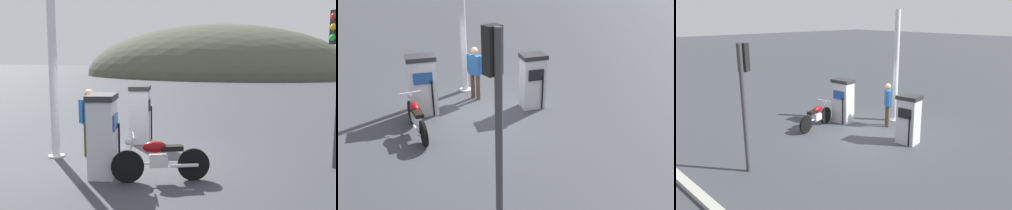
{
  "view_description": "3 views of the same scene",
  "coord_description": "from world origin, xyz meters",
  "views": [
    {
      "loc": [
        2.45,
        -9.15,
        2.58
      ],
      "look_at": [
        0.75,
        0.3,
        1.26
      ],
      "focal_mm": 42.34,
      "sensor_mm": 36.0,
      "label": 1
    },
    {
      "loc": [
        9.45,
        -0.77,
        4.44
      ],
      "look_at": [
        1.06,
        0.57,
        0.69
      ],
      "focal_mm": 38.95,
      "sensor_mm": 36.0,
      "label": 2
    },
    {
      "loc": [
        8.57,
        7.92,
        4.14
      ],
      "look_at": [
        0.96,
        -0.19,
        1.18
      ],
      "focal_mm": 36.76,
      "sensor_mm": 36.0,
      "label": 3
    }
  ],
  "objects": [
    {
      "name": "ground_plane",
      "position": [
        0.0,
        0.0,
        0.0
      ],
      "size": [
        120.0,
        120.0,
        0.0
      ],
      "primitive_type": "plane",
      "color": "#383A3F"
    },
    {
      "name": "fuel_pump_near",
      "position": [
        -0.27,
        -1.56,
        0.87
      ],
      "size": [
        0.67,
        0.87,
        1.71
      ],
      "color": "silver",
      "rests_on": "ground"
    },
    {
      "name": "canopy_support_pole",
      "position": [
        -1.92,
        -0.32,
        2.07
      ],
      "size": [
        0.4,
        0.4,
        4.3
      ],
      "color": "silver",
      "rests_on": "ground"
    },
    {
      "name": "attendant_person",
      "position": [
        -1.14,
        -0.04,
        0.95
      ],
      "size": [
        0.43,
        0.49,
        1.65
      ],
      "color": "#473828",
      "rests_on": "ground"
    },
    {
      "name": "road_edge_kerb",
      "position": [
        6.13,
        0.0,
        0.06
      ],
      "size": [
        0.41,
        7.39,
        0.12
      ],
      "color": "#9E9E93",
      "rests_on": "ground"
    },
    {
      "name": "motorcycle_near_pump",
      "position": [
        0.94,
        -1.7,
        0.47
      ],
      "size": [
        1.9,
        0.75,
        0.96
      ],
      "color": "black",
      "rests_on": "ground"
    },
    {
      "name": "fuel_pump_far",
      "position": [
        -0.27,
        1.56,
        0.82
      ],
      "size": [
        0.67,
        0.79,
        1.61
      ],
      "color": "silver",
      "rests_on": "ground"
    },
    {
      "name": "roadside_traffic_light",
      "position": [
        4.53,
        -0.14,
        2.36
      ],
      "size": [
        0.39,
        0.31,
        3.44
      ],
      "color": "#38383A",
      "rests_on": "ground"
    }
  ]
}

